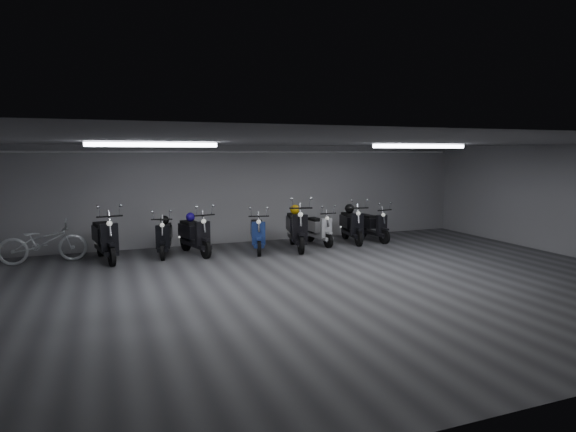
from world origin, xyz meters
name	(u,v)px	position (x,y,z in m)	size (l,w,h in m)	color
floor	(319,285)	(0.00, 0.00, -0.01)	(14.00, 10.00, 0.01)	#393A3C
ceiling	(321,141)	(0.00, 0.00, 2.80)	(14.00, 10.00, 0.01)	gray
back_wall	(247,194)	(0.00, 5.00, 1.40)	(14.00, 0.01, 2.80)	gray
front_wall	(535,275)	(0.00, -5.00, 1.40)	(14.00, 0.01, 2.80)	gray
fluor_strip_left	(153,145)	(-3.00, 1.00, 2.74)	(2.40, 0.18, 0.08)	white
fluor_strip_right	(420,146)	(3.00, 1.00, 2.74)	(2.40, 0.18, 0.08)	white
conduit	(248,152)	(0.00, 4.92, 2.62)	(0.05, 0.05, 13.60)	white
scooter_0	(105,232)	(-3.92, 3.74, 0.72)	(0.64, 1.93, 1.44)	black
scooter_1	(164,231)	(-2.53, 3.86, 0.62)	(0.56, 1.67, 1.24)	black
scooter_3	(195,229)	(-1.78, 3.73, 0.67)	(0.60, 1.80, 1.34)	black
scooter_4	(258,228)	(-0.18, 3.47, 0.63)	(0.57, 1.70, 1.26)	navy
scooter_5	(297,222)	(0.91, 3.44, 0.74)	(0.66, 1.99, 1.48)	black
scooter_6	(319,224)	(1.74, 3.81, 0.59)	(0.53, 1.59, 1.18)	#BBBCC0
scooter_7	(352,220)	(2.77, 3.76, 0.67)	(0.60, 1.80, 1.34)	black
scooter_8	(373,221)	(3.46, 3.76, 0.60)	(0.54, 1.63, 1.21)	black
bicycle	(43,237)	(-5.29, 4.08, 0.61)	(0.67, 1.90, 1.23)	silver
helmet_0	(165,220)	(-2.48, 4.09, 0.88)	(0.23, 0.23, 0.23)	black
helmet_1	(190,217)	(-1.84, 3.97, 0.95)	(0.23, 0.23, 0.23)	#1B0B7D
helmet_2	(295,209)	(0.97, 3.71, 1.05)	(0.27, 0.27, 0.27)	#DCA10C
helmet_3	(349,209)	(2.81, 4.01, 0.97)	(0.28, 0.28, 0.28)	black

